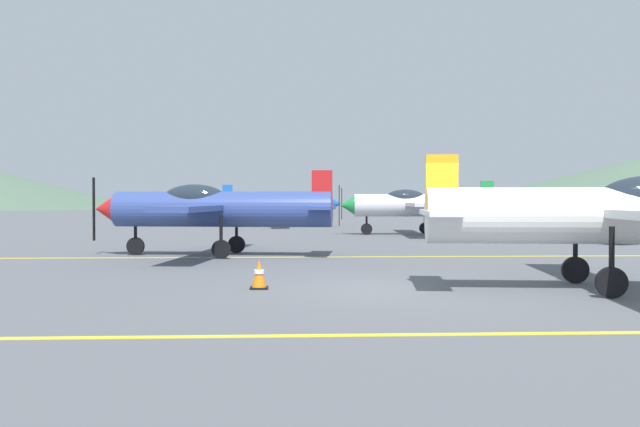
# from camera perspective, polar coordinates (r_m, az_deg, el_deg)

# --- Properties ---
(ground_plane) EXTENTS (400.00, 400.00, 0.00)m
(ground_plane) POSITION_cam_1_polar(r_m,az_deg,el_deg) (13.94, 7.39, -6.18)
(ground_plane) COLOR #54565B
(apron_line_near) EXTENTS (80.00, 0.16, 0.01)m
(apron_line_near) POSITION_cam_1_polar(r_m,az_deg,el_deg) (9.54, 12.27, -9.61)
(apron_line_near) COLOR yellow
(apron_line_near) RESTS_ON ground_plane
(apron_line_far) EXTENTS (80.00, 0.16, 0.01)m
(apron_line_far) POSITION_cam_1_polar(r_m,az_deg,el_deg) (21.46, 3.80, -3.55)
(apron_line_far) COLOR yellow
(apron_line_far) RESTS_ON ground_plane
(airplane_near) EXTENTS (7.78, 8.93, 2.67)m
(airplane_near) POSITION_cam_1_polar(r_m,az_deg,el_deg) (14.80, 23.21, -0.00)
(airplane_near) COLOR white
(airplane_near) RESTS_ON ground_plane
(airplane_mid) EXTENTS (7.79, 8.93, 2.67)m
(airplane_mid) POSITION_cam_1_polar(r_m,az_deg,el_deg) (22.11, -8.70, 0.46)
(airplane_mid) COLOR #33478C
(airplane_mid) RESTS_ON ground_plane
(airplane_far) EXTENTS (7.75, 8.92, 2.67)m
(airplane_far) POSITION_cam_1_polar(r_m,az_deg,el_deg) (34.78, 7.98, 0.74)
(airplane_far) COLOR silver
(airplane_far) RESTS_ON ground_plane
(airplane_back) EXTENTS (7.71, 8.89, 2.67)m
(airplane_back) POSITION_cam_1_polar(r_m,az_deg,el_deg) (44.60, -3.20, 0.86)
(airplane_back) COLOR white
(airplane_back) RESTS_ON ground_plane
(car_sedan) EXTENTS (3.45, 4.66, 1.62)m
(car_sedan) POSITION_cam_1_polar(r_m,az_deg,el_deg) (30.96, 21.55, -0.61)
(car_sedan) COLOR white
(car_sedan) RESTS_ON ground_plane
(traffic_cone_front) EXTENTS (0.36, 0.36, 0.59)m
(traffic_cone_front) POSITION_cam_1_polar(r_m,az_deg,el_deg) (13.94, -5.00, -4.98)
(traffic_cone_front) COLOR black
(traffic_cone_front) RESTS_ON ground_plane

